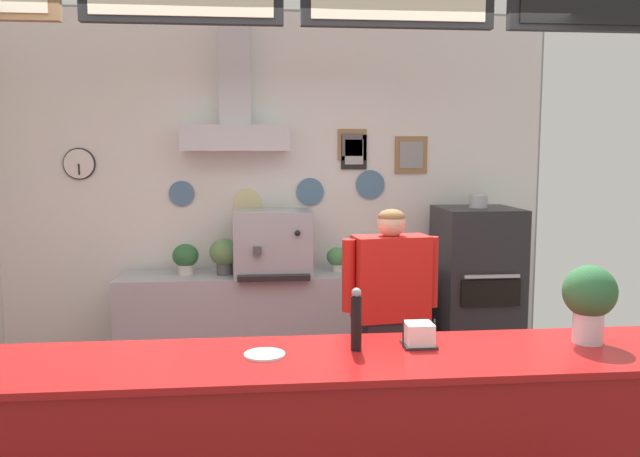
{
  "coord_description": "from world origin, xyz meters",
  "views": [
    {
      "loc": [
        -0.17,
        -2.99,
        1.89
      ],
      "look_at": [
        0.2,
        0.76,
        1.44
      ],
      "focal_mm": 36.86,
      "sensor_mm": 36.0,
      "label": 1
    }
  ],
  "objects_px": {
    "espresso_machine": "(273,243)",
    "basil_vase": "(589,299)",
    "pizza_oven": "(476,298)",
    "potted_basil": "(224,254)",
    "napkin_holder": "(419,335)",
    "potted_oregano": "(337,258)",
    "condiment_plate": "(265,355)",
    "shop_worker": "(390,326)",
    "potted_sage": "(186,257)",
    "pepper_grinder": "(356,320)"
  },
  "relations": [
    {
      "from": "shop_worker",
      "to": "potted_basil",
      "type": "distance_m",
      "value": 1.61
    },
    {
      "from": "condiment_plate",
      "to": "napkin_holder",
      "type": "relative_size",
      "value": 1.17
    },
    {
      "from": "espresso_machine",
      "to": "potted_sage",
      "type": "bearing_deg",
      "value": 175.92
    },
    {
      "from": "potted_basil",
      "to": "potted_sage",
      "type": "height_order",
      "value": "potted_basil"
    },
    {
      "from": "espresso_machine",
      "to": "basil_vase",
      "type": "xyz_separation_m",
      "value": [
        1.35,
        -2.3,
        0.05
      ]
    },
    {
      "from": "potted_oregano",
      "to": "potted_basil",
      "type": "bearing_deg",
      "value": -176.5
    },
    {
      "from": "potted_sage",
      "to": "basil_vase",
      "type": "xyz_separation_m",
      "value": [
        2.03,
        -2.35,
        0.16
      ]
    },
    {
      "from": "napkin_holder",
      "to": "shop_worker",
      "type": "bearing_deg",
      "value": 84.62
    },
    {
      "from": "potted_basil",
      "to": "pizza_oven",
      "type": "bearing_deg",
      "value": -3.21
    },
    {
      "from": "potted_oregano",
      "to": "shop_worker",
      "type": "bearing_deg",
      "value": -81.96
    },
    {
      "from": "pizza_oven",
      "to": "potted_sage",
      "type": "distance_m",
      "value": 2.3
    },
    {
      "from": "condiment_plate",
      "to": "napkin_holder",
      "type": "height_order",
      "value": "napkin_holder"
    },
    {
      "from": "shop_worker",
      "to": "napkin_holder",
      "type": "distance_m",
      "value": 1.14
    },
    {
      "from": "basil_vase",
      "to": "pizza_oven",
      "type": "bearing_deg",
      "value": 83.59
    },
    {
      "from": "shop_worker",
      "to": "pepper_grinder",
      "type": "xyz_separation_m",
      "value": [
        -0.39,
        -1.14,
        0.35
      ]
    },
    {
      "from": "espresso_machine",
      "to": "pepper_grinder",
      "type": "relative_size",
      "value": 2.15
    },
    {
      "from": "espresso_machine",
      "to": "potted_oregano",
      "type": "relative_size",
      "value": 3.07
    },
    {
      "from": "shop_worker",
      "to": "espresso_machine",
      "type": "relative_size",
      "value": 2.58
    },
    {
      "from": "pizza_oven",
      "to": "napkin_holder",
      "type": "xyz_separation_m",
      "value": [
        -1.02,
        -2.17,
        0.35
      ]
    },
    {
      "from": "pizza_oven",
      "to": "potted_basil",
      "type": "relative_size",
      "value": 5.52
    },
    {
      "from": "pizza_oven",
      "to": "potted_oregano",
      "type": "height_order",
      "value": "pizza_oven"
    },
    {
      "from": "espresso_machine",
      "to": "condiment_plate",
      "type": "xyz_separation_m",
      "value": [
        -0.1,
        -2.35,
        -0.15
      ]
    },
    {
      "from": "espresso_machine",
      "to": "potted_oregano",
      "type": "bearing_deg",
      "value": 7.09
    },
    {
      "from": "potted_oregano",
      "to": "pepper_grinder",
      "type": "relative_size",
      "value": 0.7
    },
    {
      "from": "potted_oregano",
      "to": "potted_sage",
      "type": "bearing_deg",
      "value": -179.24
    },
    {
      "from": "potted_sage",
      "to": "pepper_grinder",
      "type": "height_order",
      "value": "pepper_grinder"
    },
    {
      "from": "shop_worker",
      "to": "potted_oregano",
      "type": "distance_m",
      "value": 1.27
    },
    {
      "from": "shop_worker",
      "to": "potted_oregano",
      "type": "xyz_separation_m",
      "value": [
        -0.17,
        1.23,
        0.23
      ]
    },
    {
      "from": "espresso_machine",
      "to": "pepper_grinder",
      "type": "distance_m",
      "value": 2.32
    },
    {
      "from": "pizza_oven",
      "to": "potted_oregano",
      "type": "distance_m",
      "value": 1.15
    },
    {
      "from": "pizza_oven",
      "to": "potted_basil",
      "type": "xyz_separation_m",
      "value": [
        -1.97,
        0.11,
        0.37
      ]
    },
    {
      "from": "pizza_oven",
      "to": "pepper_grinder",
      "type": "xyz_separation_m",
      "value": [
        -1.31,
        -2.2,
        0.44
      ]
    },
    {
      "from": "pizza_oven",
      "to": "potted_basil",
      "type": "height_order",
      "value": "pizza_oven"
    },
    {
      "from": "shop_worker",
      "to": "pepper_grinder",
      "type": "distance_m",
      "value": 1.25
    },
    {
      "from": "potted_basil",
      "to": "condiment_plate",
      "type": "height_order",
      "value": "potted_basil"
    },
    {
      "from": "condiment_plate",
      "to": "napkin_holder",
      "type": "bearing_deg",
      "value": 6.51
    },
    {
      "from": "espresso_machine",
      "to": "napkin_holder",
      "type": "distance_m",
      "value": 2.35
    },
    {
      "from": "pepper_grinder",
      "to": "napkin_holder",
      "type": "xyz_separation_m",
      "value": [
        0.29,
        0.03,
        -0.09
      ]
    },
    {
      "from": "basil_vase",
      "to": "napkin_holder",
      "type": "height_order",
      "value": "basil_vase"
    },
    {
      "from": "basil_vase",
      "to": "napkin_holder",
      "type": "relative_size",
      "value": 2.36
    },
    {
      "from": "basil_vase",
      "to": "napkin_holder",
      "type": "distance_m",
      "value": 0.79
    },
    {
      "from": "napkin_holder",
      "to": "potted_sage",
      "type": "bearing_deg",
      "value": 118.45
    },
    {
      "from": "shop_worker",
      "to": "napkin_holder",
      "type": "relative_size",
      "value": 10.26
    },
    {
      "from": "potted_oregano",
      "to": "basil_vase",
      "type": "bearing_deg",
      "value": -70.42
    },
    {
      "from": "espresso_machine",
      "to": "condiment_plate",
      "type": "bearing_deg",
      "value": -92.5
    },
    {
      "from": "basil_vase",
      "to": "pepper_grinder",
      "type": "xyz_separation_m",
      "value": [
        -1.06,
        -0.0,
        -0.06
      ]
    },
    {
      "from": "potted_oregano",
      "to": "basil_vase",
      "type": "relative_size",
      "value": 0.55
    },
    {
      "from": "potted_basil",
      "to": "condiment_plate",
      "type": "xyz_separation_m",
      "value": [
        0.27,
        -2.36,
        -0.06
      ]
    },
    {
      "from": "potted_oregano",
      "to": "napkin_holder",
      "type": "xyz_separation_m",
      "value": [
        0.07,
        -2.33,
        0.03
      ]
    },
    {
      "from": "potted_basil",
      "to": "napkin_holder",
      "type": "bearing_deg",
      "value": -67.27
    }
  ]
}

